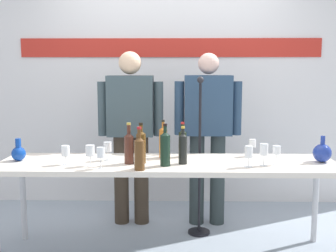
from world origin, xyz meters
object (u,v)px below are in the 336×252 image
at_px(wine_glass_left_2, 66,151).
at_px(decanter_blue_right, 322,153).
at_px(wine_glass_right_3, 249,152).
at_px(wine_glass_left_3, 101,153).
at_px(wine_bottle_2, 183,147).
at_px(wine_glass_right_0, 252,144).
at_px(wine_bottle_4, 183,142).
at_px(wine_glass_right_2, 277,151).
at_px(display_table, 168,169).
at_px(wine_bottle_3, 163,141).
at_px(decanter_blue_left, 19,153).
at_px(wine_bottle_5, 129,147).
at_px(presenter_right, 208,127).
at_px(wine_bottle_1, 141,146).
at_px(wine_bottle_6, 139,152).
at_px(microphone_stand, 199,183).
at_px(wine_glass_left_0, 108,147).
at_px(wine_bottle_0, 165,148).
at_px(wine_glass_right_1, 264,150).
at_px(presenter_left, 131,126).
at_px(wine_glass_left_1, 90,151).

bearing_deg(wine_glass_left_2, decanter_blue_right, 3.65).
bearing_deg(wine_glass_right_3, wine_glass_left_3, -175.89).
distance_m(wine_bottle_2, wine_glass_left_3, 0.62).
relative_size(wine_glass_left_2, wine_glass_right_0, 1.03).
relative_size(wine_bottle_4, wine_glass_right_2, 1.97).
relative_size(display_table, wine_bottle_3, 8.52).
height_order(decanter_blue_left, wine_glass_right_0, decanter_blue_left).
relative_size(wine_bottle_2, wine_bottle_5, 0.92).
height_order(presenter_right, wine_bottle_1, presenter_right).
bearing_deg(wine_bottle_6, microphone_stand, 56.45).
height_order(wine_glass_left_0, microphone_stand, microphone_stand).
relative_size(decanter_blue_right, wine_bottle_1, 0.66).
bearing_deg(wine_glass_left_3, wine_bottle_0, 12.11).
relative_size(wine_glass_left_3, wine_glass_right_1, 0.94).
bearing_deg(wine_bottle_1, wine_bottle_4, 35.46).
height_order(wine_glass_right_2, wine_glass_right_3, wine_glass_right_3).
height_order(wine_glass_left_0, wine_glass_right_0, wine_glass_left_0).
bearing_deg(wine_glass_right_0, wine_bottle_4, -175.78).
bearing_deg(wine_glass_left_0, microphone_stand, 27.61).
bearing_deg(wine_bottle_6, display_table, 53.88).
height_order(display_table, wine_glass_right_3, wine_glass_right_3).
height_order(display_table, wine_bottle_6, wine_bottle_6).
relative_size(decanter_blue_left, wine_glass_right_3, 1.13).
relative_size(decanter_blue_right, presenter_right, 0.13).
bearing_deg(wine_glass_left_0, wine_glass_right_0, 8.89).
bearing_deg(presenter_left, wine_glass_right_2, -33.37).
distance_m(wine_glass_left_0, microphone_stand, 0.94).
distance_m(wine_bottle_0, wine_bottle_4, 0.35).
xyz_separation_m(wine_glass_right_0, wine_glass_right_1, (0.02, -0.35, 0.02)).
relative_size(wine_bottle_3, wine_bottle_6, 0.99).
bearing_deg(wine_bottle_4, wine_bottle_2, -90.29).
relative_size(wine_bottle_5, wine_glass_right_0, 2.22).
xyz_separation_m(wine_bottle_0, wine_glass_right_1, (0.74, 0.02, -0.02)).
relative_size(presenter_left, wine_glass_right_3, 10.39).
bearing_deg(wine_bottle_3, presenter_left, 121.24).
bearing_deg(presenter_right, wine_glass_left_1, -137.90).
distance_m(wine_bottle_1, wine_glass_left_0, 0.29).
height_order(wine_bottle_1, wine_glass_left_3, wine_bottle_1).
bearing_deg(wine_glass_right_0, wine_bottle_2, -152.82).
relative_size(decanter_blue_right, wine_bottle_3, 0.67).
xyz_separation_m(wine_bottle_2, wine_glass_left_2, (-0.89, -0.04, -0.02)).
relative_size(wine_bottle_3, wine_glass_right_0, 2.17).
distance_m(decanter_blue_right, wine_bottle_2, 1.09).
xyz_separation_m(wine_glass_left_1, wine_glass_left_3, (0.10, -0.09, 0.00)).
height_order(decanter_blue_right, wine_bottle_4, wine_bottle_4).
xyz_separation_m(wine_glass_left_2, microphone_stand, (1.05, 0.55, -0.40)).
distance_m(wine_bottle_3, microphone_stand, 0.60).
distance_m(wine_glass_right_1, wine_glass_right_3, 0.13).
distance_m(wine_glass_right_0, microphone_stand, 0.62).
bearing_deg(wine_bottle_2, wine_bottle_4, 89.71).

